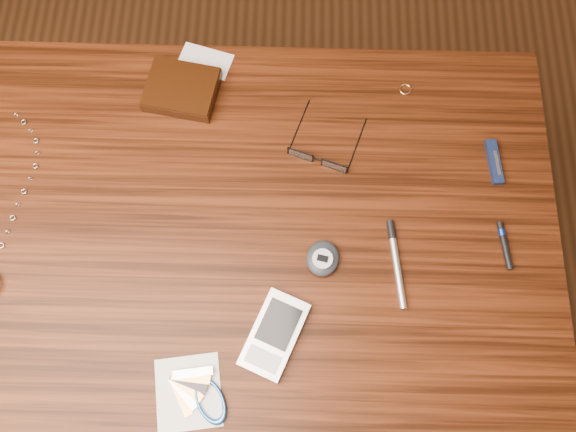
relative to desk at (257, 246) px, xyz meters
The scene contains 11 objects.
ground 0.65m from the desk, ahead, with size 3.80×3.80×0.00m, color #472814.
desk is the anchor object (origin of this frame).
wallet_and_card 0.31m from the desk, 118.61° to the left, with size 0.16×0.17×0.03m.
eyeglasses 0.20m from the desk, 50.41° to the left, with size 0.14×0.14×0.02m.
gold_ring 0.39m from the desk, 45.90° to the left, with size 0.02×0.02×0.00m, color #E5B069.
pda_phone 0.21m from the desk, 76.96° to the right, with size 0.11×0.14×0.02m.
pedometer 0.17m from the desk, 23.82° to the right, with size 0.06×0.07×0.02m.
notepad_keys 0.29m from the desk, 104.97° to the right, with size 0.13×0.12×0.01m.
pocket_knife 0.44m from the desk, 17.58° to the left, with size 0.02×0.08×0.01m.
silver_pen 0.26m from the desk, 10.57° to the right, with size 0.03×0.14×0.01m.
black_blue_pen 0.42m from the desk, ahead, with size 0.02×0.08×0.01m.
Camera 1 is at (0.06, -0.27, 1.63)m, focal length 35.00 mm.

